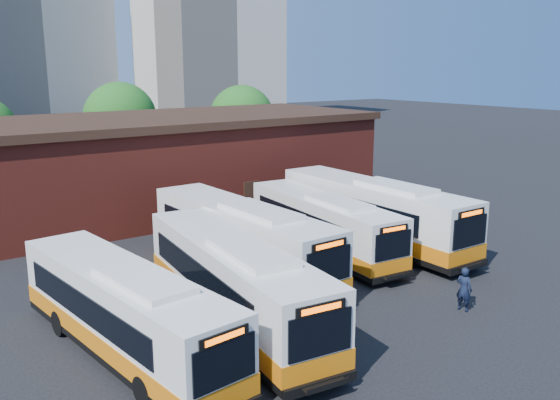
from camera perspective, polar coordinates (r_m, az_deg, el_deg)
ground at (r=26.91m, az=8.38°, el=-8.64°), size 220.00×220.00×0.00m
bus_farwest at (r=21.23m, az=-14.68°, el=-10.68°), size 3.67×12.08×3.25m
bus_west at (r=22.96m, az=-4.38°, el=-8.22°), size 4.02×12.77×3.43m
bus_midwest at (r=28.26m, az=-3.72°, el=-4.03°), size 2.98×13.03×3.53m
bus_mideast at (r=31.44m, az=4.15°, el=-2.59°), size 3.52×11.82×3.18m
bus_east at (r=33.32m, az=8.95°, el=-1.43°), size 2.97×13.50×3.66m
transit_worker at (r=25.43m, az=17.29°, el=-8.19°), size 0.56×0.74×1.84m
depot_building at (r=42.23m, az=-10.68°, el=3.73°), size 28.60×12.60×6.40m
tree_mid at (r=55.61m, az=-15.11°, el=7.56°), size 6.56×6.56×8.36m
tree_east at (r=57.84m, az=-3.69°, el=7.92°), size 6.24×6.24×7.96m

